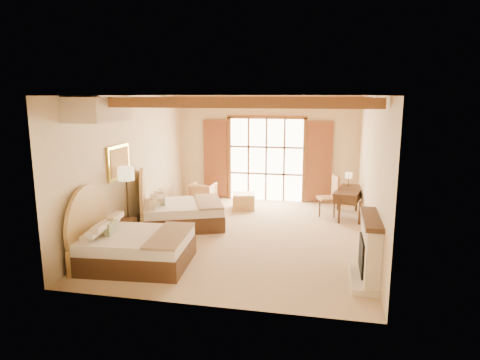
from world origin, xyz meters
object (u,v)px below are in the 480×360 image
(armchair, at_px, (203,194))
(desk, at_px, (348,202))
(nightstand, at_px, (124,231))
(bed_near, at_px, (128,244))
(bed_far, at_px, (176,211))

(armchair, height_order, desk, desk)
(nightstand, distance_m, armchair, 3.68)
(armchair, bearing_deg, desk, 176.83)
(bed_near, distance_m, armchair, 4.71)
(desk, bearing_deg, bed_far, -146.47)
(bed_near, xyz_separation_m, armchair, (0.09, 4.71, -0.08))
(bed_far, height_order, armchair, bed_far)
(nightstand, xyz_separation_m, desk, (4.93, 3.10, 0.14))
(desk, bearing_deg, bed_near, -123.85)
(bed_near, relative_size, desk, 1.43)
(bed_far, relative_size, desk, 1.67)
(nightstand, bearing_deg, bed_far, 60.61)
(nightstand, bearing_deg, armchair, 75.72)
(bed_near, relative_size, nightstand, 4.04)
(bed_far, xyz_separation_m, armchair, (0.03, 2.20, -0.07))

